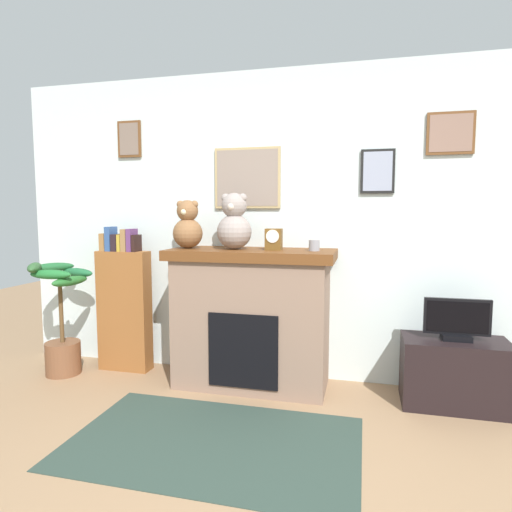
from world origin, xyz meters
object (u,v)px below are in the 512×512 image
television (457,321)px  candle_jar (314,245)px  potted_plant (61,327)px  teddy_bear_grey (188,227)px  tv_stand (454,373)px  teddy_bear_brown (234,224)px  bookshelf (124,305)px  mantel_clock (274,239)px  fireplace (252,317)px

television → candle_jar: size_ratio=5.34×
potted_plant → teddy_bear_grey: teddy_bear_grey is taller
potted_plant → television: (3.22, 0.13, 0.21)m
tv_stand → teddy_bear_brown: teddy_bear_brown is taller
bookshelf → candle_jar: (1.70, -0.09, 0.57)m
tv_stand → mantel_clock: mantel_clock is taller
candle_jar → tv_stand: bearing=-0.7°
mantel_clock → fireplace: bearing=174.0°
potted_plant → bookshelf: bearing=26.1°
candle_jar → mantel_clock: mantel_clock is taller
tv_stand → potted_plant: bearing=-177.6°
television → teddy_bear_grey: (-2.08, 0.01, 0.66)m
tv_stand → mantel_clock: bearing=179.5°
potted_plant → teddy_bear_grey: (1.14, 0.15, 0.88)m
bookshelf → television: bookshelf is taller
fireplace → bookshelf: bookshelf is taller
mantel_clock → television: bearing=-0.5°
teddy_bear_brown → candle_jar: bearing=0.1°
fireplace → candle_jar: 0.78m
bookshelf → mantel_clock: (1.38, -0.09, 0.62)m
television → candle_jar: bearing=179.2°
candle_jar → teddy_bear_brown: teddy_bear_brown is taller
tv_stand → television: (0.00, -0.00, 0.39)m
candle_jar → bookshelf: bearing=177.1°
bookshelf → teddy_bear_grey: teddy_bear_grey is taller
tv_stand → teddy_bear_grey: (-2.08, 0.01, 1.05)m
television → teddy_bear_brown: 1.81m
fireplace → teddy_bear_brown: 0.77m
television → mantel_clock: mantel_clock is taller
teddy_bear_grey → teddy_bear_brown: teddy_bear_brown is taller
bookshelf → potted_plant: bookshelf is taller
bookshelf → candle_jar: 1.80m
tv_stand → teddy_bear_brown: (-1.68, 0.01, 1.08)m
television → mantel_clock: (-1.35, 0.01, 0.57)m
fireplace → tv_stand: 1.57m
candle_jar → teddy_bear_grey: 1.05m
teddy_bear_grey → bookshelf: bearing=172.4°
fireplace → teddy_bear_grey: 0.91m
mantel_clock → teddy_bear_brown: 0.34m
candle_jar → teddy_bear_brown: (-0.64, -0.00, 0.16)m
potted_plant → candle_jar: 2.31m
fireplace → candle_jar: candle_jar is taller
fireplace → mantel_clock: bearing=-6.0°
television → potted_plant: bearing=-177.6°
television → candle_jar: 1.16m
fireplace → potted_plant: 1.70m
bookshelf → teddy_bear_brown: size_ratio=2.86×
potted_plant → teddy_bear_brown: 1.79m
fireplace → tv_stand: bearing=-1.1°
bookshelf → candle_jar: bearing=-2.9°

